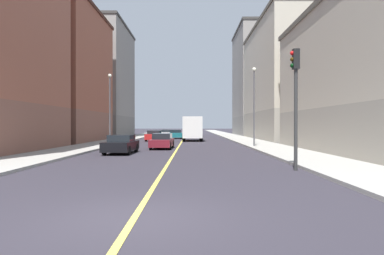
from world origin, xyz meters
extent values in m
plane|color=#2C2931|center=(0.00, 0.00, 0.00)|extent=(400.00, 400.00, 0.00)
cube|color=#9E9B93|center=(8.22, 49.00, 0.07)|extent=(3.83, 168.00, 0.15)
cube|color=#9E9B93|center=(-8.22, 49.00, 0.07)|extent=(3.83, 168.00, 0.15)
cube|color=#E5D14C|center=(0.00, 49.00, 0.01)|extent=(0.16, 154.00, 0.01)
cube|color=#9D9688|center=(14.45, 17.51, 1.63)|extent=(8.62, 21.46, 3.25)
cube|color=#BCB29E|center=(14.45, 17.51, 6.88)|extent=(8.62, 21.46, 7.26)
cube|color=#545047|center=(14.45, 17.51, 10.71)|extent=(8.92, 21.76, 0.40)
cube|color=#9D9688|center=(14.45, 41.95, 1.94)|extent=(8.62, 22.46, 3.88)
cube|color=#BCB29E|center=(14.45, 41.95, 9.77)|extent=(8.62, 22.46, 11.78)
cube|color=#545047|center=(14.45, 41.95, 15.86)|extent=(8.92, 22.76, 0.40)
cube|color=slate|center=(14.45, 62.70, 1.82)|extent=(8.62, 16.77, 3.64)
cube|color=gray|center=(14.45, 62.70, 12.03)|extent=(8.62, 16.77, 16.80)
cube|color=#3B3937|center=(14.45, 62.70, 20.63)|extent=(8.92, 17.07, 0.40)
cube|color=brown|center=(-14.45, 35.46, 1.83)|extent=(8.62, 16.31, 3.66)
cube|color=#93513D|center=(-14.45, 35.46, 9.66)|extent=(8.62, 16.31, 12.00)
cube|color=#42241B|center=(-14.45, 35.46, 15.86)|extent=(8.92, 16.61, 0.40)
cube|color=slate|center=(-14.45, 54.67, 1.78)|extent=(8.62, 17.38, 3.57)
cube|color=gray|center=(-14.45, 54.67, 11.20)|extent=(8.62, 17.38, 15.26)
cube|color=#3B3937|center=(-14.45, 54.67, 19.03)|extent=(8.92, 17.68, 0.40)
cylinder|color=#2D2D2D|center=(5.91, 8.16, 2.27)|extent=(0.16, 0.16, 4.54)
cube|color=black|center=(5.91, 8.16, 4.99)|extent=(0.28, 0.32, 0.90)
sphere|color=red|center=(5.75, 8.16, 5.26)|extent=(0.20, 0.20, 0.20)
sphere|color=#352204|center=(5.75, 8.16, 4.98)|extent=(0.20, 0.20, 0.20)
sphere|color=black|center=(5.75, 8.16, 4.70)|extent=(0.20, 0.20, 0.20)
cylinder|color=#4C4C51|center=(6.91, 24.66, 3.55)|extent=(0.14, 0.14, 6.80)
sphere|color=#EAEACC|center=(6.91, 24.66, 7.10)|extent=(0.36, 0.36, 0.36)
cylinder|color=#4C4C51|center=(-6.91, 27.74, 3.48)|extent=(0.14, 0.14, 6.65)
sphere|color=#EAEACC|center=(-6.91, 27.74, 6.95)|extent=(0.36, 0.36, 0.36)
cube|color=white|center=(-3.28, 55.80, 0.50)|extent=(1.92, 4.61, 0.55)
cube|color=black|center=(-3.28, 55.79, 1.01)|extent=(1.63, 2.16, 0.46)
cylinder|color=black|center=(-4.04, 57.24, 0.32)|extent=(0.24, 0.65, 0.64)
cylinder|color=black|center=(-2.43, 57.19, 0.32)|extent=(0.24, 0.65, 0.64)
cylinder|color=black|center=(-4.13, 54.42, 0.32)|extent=(0.24, 0.65, 0.64)
cylinder|color=black|center=(-2.52, 54.37, 0.32)|extent=(0.24, 0.65, 0.64)
cube|color=maroon|center=(-1.32, 23.06, 0.52)|extent=(1.87, 4.58, 0.60)
cube|color=black|center=(-1.32, 23.27, 1.07)|extent=(1.59, 2.24, 0.50)
cylinder|color=black|center=(-2.07, 24.49, 0.32)|extent=(0.24, 0.65, 0.64)
cylinder|color=black|center=(-0.50, 24.44, 0.32)|extent=(0.24, 0.65, 0.64)
cylinder|color=black|center=(-2.15, 21.68, 0.32)|extent=(0.24, 0.65, 0.64)
cylinder|color=black|center=(-0.58, 21.63, 0.32)|extent=(0.24, 0.65, 0.64)
cube|color=black|center=(-3.83, 17.80, 0.55)|extent=(1.97, 4.52, 0.65)
cube|color=black|center=(-3.82, 17.95, 1.10)|extent=(1.67, 2.17, 0.47)
cylinder|color=black|center=(-4.61, 19.21, 0.32)|extent=(0.24, 0.65, 0.64)
cylinder|color=black|center=(-2.95, 19.16, 0.32)|extent=(0.24, 0.65, 0.64)
cylinder|color=black|center=(-4.71, 16.45, 0.32)|extent=(0.24, 0.65, 0.64)
cylinder|color=black|center=(-3.04, 16.39, 0.32)|extent=(0.24, 0.65, 0.64)
cube|color=#196670|center=(-1.21, 46.53, 0.55)|extent=(2.02, 4.39, 0.67)
cube|color=black|center=(-1.22, 46.71, 1.10)|extent=(1.71, 1.93, 0.44)
cylinder|color=black|center=(-2.11, 47.84, 0.32)|extent=(0.25, 0.65, 0.64)
cylinder|color=black|center=(-0.42, 47.90, 0.32)|extent=(0.25, 0.65, 0.64)
cylinder|color=black|center=(-2.00, 45.16, 0.32)|extent=(0.25, 0.65, 0.64)
cylinder|color=black|center=(-0.31, 45.23, 0.32)|extent=(0.25, 0.65, 0.64)
cube|color=red|center=(-3.61, 38.10, 0.56)|extent=(2.01, 4.10, 0.69)
cube|color=black|center=(-3.60, 38.26, 1.13)|extent=(1.68, 1.90, 0.45)
cylinder|color=black|center=(-4.37, 39.38, 0.32)|extent=(0.25, 0.65, 0.64)
cylinder|color=black|center=(-2.72, 39.30, 0.32)|extent=(0.25, 0.65, 0.64)
cylinder|color=black|center=(-4.49, 36.89, 0.32)|extent=(0.25, 0.65, 0.64)
cylinder|color=black|center=(-2.85, 36.81, 0.32)|extent=(0.25, 0.65, 0.64)
cube|color=maroon|center=(1.33, 40.92, 1.36)|extent=(2.41, 1.88, 2.02)
cube|color=silver|center=(1.33, 37.35, 1.77)|extent=(2.41, 4.44, 2.64)
cylinder|color=black|center=(0.22, 40.58, 0.45)|extent=(0.30, 0.90, 0.90)
cylinder|color=black|center=(2.43, 40.58, 0.45)|extent=(0.30, 0.90, 0.90)
cylinder|color=black|center=(0.22, 36.41, 0.45)|extent=(0.30, 0.90, 0.90)
cylinder|color=black|center=(2.43, 36.41, 0.45)|extent=(0.30, 0.90, 0.90)
camera|label=1|loc=(1.26, -7.86, 2.03)|focal=33.54mm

